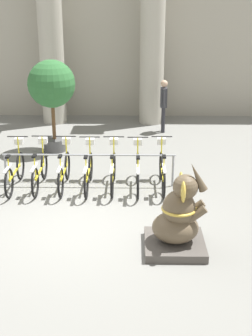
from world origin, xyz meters
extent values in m
plane|color=slate|center=(0.00, 0.00, 0.00)|extent=(60.00, 60.00, 0.00)
cube|color=#A39E8E|center=(0.00, 8.60, 3.00)|extent=(20.00, 0.20, 6.00)
cylinder|color=#ADA899|center=(-1.66, 7.60, 2.50)|extent=(0.80, 0.80, 5.00)
cylinder|color=#ADA899|center=(1.66, 7.60, 2.50)|extent=(0.80, 0.80, 5.00)
cylinder|color=gray|center=(-1.89, 1.95, 0.38)|extent=(0.05, 0.05, 0.75)
cylinder|color=gray|center=(1.97, 1.95, 0.38)|extent=(0.05, 0.05, 0.75)
cylinder|color=gray|center=(0.04, 1.95, 0.75)|extent=(3.96, 0.04, 0.04)
torus|color=black|center=(-1.64, 2.32, 0.34)|extent=(0.05, 0.67, 0.67)
torus|color=black|center=(-1.64, 1.23, 0.34)|extent=(0.05, 0.67, 0.67)
cube|color=yellow|center=(-1.64, 1.77, 0.39)|extent=(0.04, 0.99, 0.04)
cube|color=silver|center=(-1.64, 1.23, 0.69)|extent=(0.06, 0.56, 0.03)
cylinder|color=yellow|center=(-1.64, 1.33, 0.62)|extent=(0.03, 0.03, 0.56)
cube|color=black|center=(-1.64, 1.33, 0.92)|extent=(0.08, 0.18, 0.04)
cylinder|color=yellow|center=(-1.64, 2.28, 0.71)|extent=(0.03, 0.03, 0.74)
cylinder|color=black|center=(-1.64, 2.28, 1.08)|extent=(0.48, 0.03, 0.03)
cube|color=silver|center=(-1.64, 2.38, 0.94)|extent=(0.20, 0.16, 0.14)
torus|color=black|center=(-1.08, 2.37, 0.34)|extent=(0.05, 0.67, 0.67)
torus|color=black|center=(-1.08, 1.28, 0.34)|extent=(0.05, 0.67, 0.67)
cube|color=yellow|center=(-1.08, 1.82, 0.39)|extent=(0.04, 0.99, 0.04)
cube|color=silver|center=(-1.08, 1.28, 0.69)|extent=(0.06, 0.56, 0.03)
cylinder|color=yellow|center=(-1.08, 1.38, 0.62)|extent=(0.03, 0.03, 0.56)
cube|color=black|center=(-1.08, 1.38, 0.92)|extent=(0.08, 0.18, 0.04)
cylinder|color=yellow|center=(-1.08, 2.33, 0.71)|extent=(0.03, 0.03, 0.74)
cylinder|color=black|center=(-1.08, 2.33, 1.08)|extent=(0.48, 0.03, 0.03)
cube|color=silver|center=(-1.08, 2.43, 0.94)|extent=(0.20, 0.16, 0.14)
torus|color=black|center=(-0.52, 2.36, 0.34)|extent=(0.05, 0.67, 0.67)
torus|color=black|center=(-0.52, 1.26, 0.34)|extent=(0.05, 0.67, 0.67)
cube|color=yellow|center=(-0.52, 1.81, 0.39)|extent=(0.04, 0.99, 0.04)
cube|color=silver|center=(-0.52, 1.26, 0.69)|extent=(0.06, 0.56, 0.03)
cylinder|color=yellow|center=(-0.52, 1.36, 0.62)|extent=(0.03, 0.03, 0.56)
cube|color=black|center=(-0.52, 1.36, 0.92)|extent=(0.08, 0.18, 0.04)
cylinder|color=yellow|center=(-0.52, 2.32, 0.71)|extent=(0.03, 0.03, 0.74)
cylinder|color=black|center=(-0.52, 2.32, 1.08)|extent=(0.48, 0.03, 0.03)
cube|color=silver|center=(-0.52, 2.42, 0.94)|extent=(0.20, 0.16, 0.14)
torus|color=black|center=(0.04, 2.32, 0.34)|extent=(0.05, 0.67, 0.67)
torus|color=black|center=(0.04, 1.23, 0.34)|extent=(0.05, 0.67, 0.67)
cube|color=yellow|center=(0.04, 1.77, 0.39)|extent=(0.04, 0.99, 0.04)
cube|color=silver|center=(0.04, 1.23, 0.69)|extent=(0.06, 0.56, 0.03)
cylinder|color=yellow|center=(0.04, 1.33, 0.62)|extent=(0.03, 0.03, 0.56)
cube|color=black|center=(0.04, 1.33, 0.92)|extent=(0.08, 0.18, 0.04)
cylinder|color=yellow|center=(0.04, 2.28, 0.71)|extent=(0.03, 0.03, 0.74)
cylinder|color=black|center=(0.04, 2.28, 1.08)|extent=(0.48, 0.03, 0.03)
cube|color=silver|center=(0.04, 2.38, 0.94)|extent=(0.20, 0.16, 0.14)
torus|color=black|center=(0.60, 2.34, 0.34)|extent=(0.05, 0.67, 0.67)
torus|color=black|center=(0.60, 1.25, 0.34)|extent=(0.05, 0.67, 0.67)
cube|color=yellow|center=(0.60, 1.80, 0.39)|extent=(0.04, 0.99, 0.04)
cube|color=silver|center=(0.60, 1.25, 0.69)|extent=(0.06, 0.56, 0.03)
cylinder|color=yellow|center=(0.60, 1.35, 0.62)|extent=(0.03, 0.03, 0.56)
cube|color=black|center=(0.60, 1.35, 0.92)|extent=(0.08, 0.18, 0.04)
cylinder|color=yellow|center=(0.60, 2.30, 0.71)|extent=(0.03, 0.03, 0.74)
cylinder|color=black|center=(0.60, 2.30, 1.08)|extent=(0.48, 0.03, 0.03)
cube|color=silver|center=(0.60, 2.40, 0.94)|extent=(0.20, 0.16, 0.14)
torus|color=black|center=(1.16, 2.31, 0.34)|extent=(0.05, 0.67, 0.67)
torus|color=black|center=(1.16, 1.22, 0.34)|extent=(0.05, 0.67, 0.67)
cube|color=yellow|center=(1.16, 1.77, 0.39)|extent=(0.04, 0.99, 0.04)
cube|color=silver|center=(1.16, 1.22, 0.69)|extent=(0.06, 0.56, 0.03)
cylinder|color=yellow|center=(1.16, 1.32, 0.62)|extent=(0.03, 0.03, 0.56)
cube|color=black|center=(1.16, 1.32, 0.92)|extent=(0.08, 0.18, 0.04)
cylinder|color=yellow|center=(1.16, 2.27, 0.71)|extent=(0.03, 0.03, 0.74)
cylinder|color=black|center=(1.16, 2.27, 1.08)|extent=(0.48, 0.03, 0.03)
cube|color=silver|center=(1.16, 2.37, 0.94)|extent=(0.20, 0.16, 0.14)
torus|color=black|center=(1.72, 2.38, 0.34)|extent=(0.05, 0.67, 0.67)
torus|color=black|center=(1.72, 1.29, 0.34)|extent=(0.05, 0.67, 0.67)
cube|color=yellow|center=(1.72, 1.83, 0.39)|extent=(0.04, 0.99, 0.04)
cube|color=silver|center=(1.72, 1.29, 0.69)|extent=(0.06, 0.56, 0.03)
cylinder|color=yellow|center=(1.72, 1.39, 0.62)|extent=(0.03, 0.03, 0.56)
cube|color=black|center=(1.72, 1.39, 0.92)|extent=(0.08, 0.18, 0.04)
cylinder|color=yellow|center=(1.72, 2.34, 0.71)|extent=(0.03, 0.03, 0.74)
cylinder|color=black|center=(1.72, 2.34, 1.08)|extent=(0.48, 0.03, 0.03)
cube|color=silver|center=(1.72, 2.44, 0.94)|extent=(0.20, 0.16, 0.14)
cube|color=#4C4742|center=(1.80, -0.87, 0.07)|extent=(1.05, 1.05, 0.15)
ellipsoid|color=brown|center=(1.80, -0.87, 0.41)|extent=(0.81, 0.71, 0.52)
ellipsoid|color=brown|center=(1.84, -0.87, 0.77)|extent=(0.57, 0.52, 0.67)
sphere|color=brown|center=(1.94, -0.87, 1.17)|extent=(0.43, 0.43, 0.43)
ellipsoid|color=gold|center=(1.88, -0.66, 1.17)|extent=(0.08, 0.30, 0.36)
ellipsoid|color=gold|center=(1.88, -1.08, 1.17)|extent=(0.08, 0.30, 0.36)
cone|color=brown|center=(2.13, -0.87, 1.36)|extent=(0.37, 0.15, 0.54)
cylinder|color=brown|center=(2.11, -0.75, 0.70)|extent=(0.42, 0.14, 0.38)
cylinder|color=brown|center=(2.11, -0.99, 0.70)|extent=(0.42, 0.14, 0.38)
torus|color=gold|center=(1.84, -0.87, 0.77)|extent=(0.60, 0.60, 0.05)
cylinder|color=#28282D|center=(2.00, 6.52, 0.41)|extent=(0.11, 0.11, 0.81)
cylinder|color=#28282D|center=(2.00, 6.35, 0.41)|extent=(0.11, 0.11, 0.81)
cube|color=#333338|center=(2.00, 6.44, 1.12)|extent=(0.20, 0.32, 0.61)
sphere|color=tan|center=(2.00, 6.44, 1.55)|extent=(0.22, 0.22, 0.22)
cylinder|color=#333338|center=(2.00, 6.64, 1.15)|extent=(0.07, 0.07, 0.55)
cylinder|color=#333338|center=(2.00, 6.24, 1.15)|extent=(0.07, 0.07, 0.55)
cylinder|color=#4C4C4C|center=(-1.17, 4.49, 0.17)|extent=(0.62, 0.62, 0.35)
cylinder|color=brown|center=(-1.17, 4.49, 0.86)|extent=(0.10, 0.10, 1.04)
sphere|color=#2D6633|center=(-1.17, 4.49, 1.90)|extent=(1.29, 1.29, 1.29)
camera|label=1|loc=(1.06, -8.09, 4.24)|focal=50.00mm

